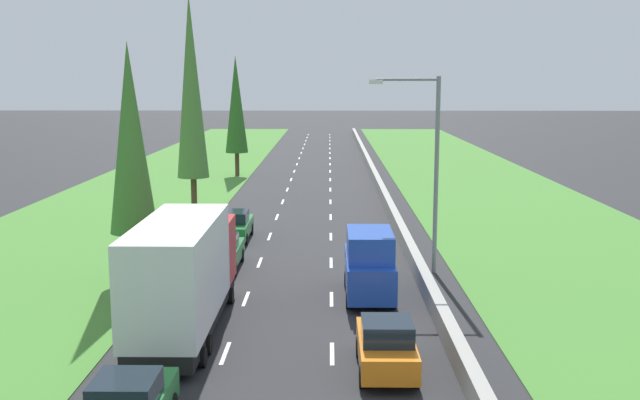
{
  "coord_description": "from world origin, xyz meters",
  "views": [
    {
      "loc": [
        1.64,
        -1.72,
        8.85
      ],
      "look_at": [
        0.99,
        50.44,
        0.23
      ],
      "focal_mm": 41.04,
      "sensor_mm": 36.0,
      "label": 1
    }
  ],
  "objects_px": {
    "white_box_truck_left_lane": "(184,273)",
    "green_sedan_left_lane": "(221,252)",
    "poplar_tree_third": "(191,87)",
    "poplar_tree_fourth": "(236,105)",
    "orange_hatchback_right_lane": "(386,346)",
    "poplar_tree_second": "(131,139)",
    "green_sedan_left_lane_fifth": "(234,225)",
    "blue_van_right_lane": "(369,264)",
    "street_light_mast": "(429,160)"
  },
  "relations": [
    {
      "from": "white_box_truck_left_lane",
      "to": "green_sedan_left_lane",
      "type": "bearing_deg",
      "value": 90.35
    },
    {
      "from": "poplar_tree_third",
      "to": "poplar_tree_fourth",
      "type": "relative_size",
      "value": 1.32
    },
    {
      "from": "orange_hatchback_right_lane",
      "to": "poplar_tree_fourth",
      "type": "relative_size",
      "value": 0.35
    },
    {
      "from": "green_sedan_left_lane",
      "to": "poplar_tree_second",
      "type": "xyz_separation_m",
      "value": [
        -3.48,
        -2.02,
        5.48
      ]
    },
    {
      "from": "white_box_truck_left_lane",
      "to": "green_sedan_left_lane_fifth",
      "type": "distance_m",
      "value": 15.3
    },
    {
      "from": "blue_van_right_lane",
      "to": "poplar_tree_third",
      "type": "height_order",
      "value": "poplar_tree_third"
    },
    {
      "from": "white_box_truck_left_lane",
      "to": "green_sedan_left_lane",
      "type": "height_order",
      "value": "white_box_truck_left_lane"
    },
    {
      "from": "white_box_truck_left_lane",
      "to": "poplar_tree_fourth",
      "type": "distance_m",
      "value": 42.9
    },
    {
      "from": "poplar_tree_fourth",
      "to": "street_light_mast",
      "type": "height_order",
      "value": "poplar_tree_fourth"
    },
    {
      "from": "orange_hatchback_right_lane",
      "to": "street_light_mast",
      "type": "relative_size",
      "value": 0.43
    },
    {
      "from": "green_sedan_left_lane",
      "to": "green_sedan_left_lane_fifth",
      "type": "height_order",
      "value": "same"
    },
    {
      "from": "street_light_mast",
      "to": "white_box_truck_left_lane",
      "type": "bearing_deg",
      "value": -139.03
    },
    {
      "from": "blue_van_right_lane",
      "to": "green_sedan_left_lane_fifth",
      "type": "relative_size",
      "value": 1.09
    },
    {
      "from": "blue_van_right_lane",
      "to": "poplar_tree_second",
      "type": "relative_size",
      "value": 0.47
    },
    {
      "from": "blue_van_right_lane",
      "to": "green_sedan_left_lane_fifth",
      "type": "height_order",
      "value": "blue_van_right_lane"
    },
    {
      "from": "poplar_tree_fourth",
      "to": "poplar_tree_second",
      "type": "bearing_deg",
      "value": -90.12
    },
    {
      "from": "white_box_truck_left_lane",
      "to": "street_light_mast",
      "type": "height_order",
      "value": "street_light_mast"
    },
    {
      "from": "orange_hatchback_right_lane",
      "to": "poplar_tree_second",
      "type": "distance_m",
      "value": 15.54
    },
    {
      "from": "white_box_truck_left_lane",
      "to": "poplar_tree_second",
      "type": "xyz_separation_m",
      "value": [
        -3.53,
        6.84,
        4.11
      ]
    },
    {
      "from": "white_box_truck_left_lane",
      "to": "green_sedan_left_lane",
      "type": "xyz_separation_m",
      "value": [
        -0.05,
        8.86,
        -1.37
      ]
    },
    {
      "from": "white_box_truck_left_lane",
      "to": "poplar_tree_third",
      "type": "bearing_deg",
      "value": 99.67
    },
    {
      "from": "green_sedan_left_lane_fifth",
      "to": "street_light_mast",
      "type": "relative_size",
      "value": 0.5
    },
    {
      "from": "green_sedan_left_lane_fifth",
      "to": "poplar_tree_second",
      "type": "height_order",
      "value": "poplar_tree_second"
    },
    {
      "from": "poplar_tree_third",
      "to": "green_sedan_left_lane_fifth",
      "type": "bearing_deg",
      "value": -67.86
    },
    {
      "from": "blue_van_right_lane",
      "to": "green_sedan_left_lane_fifth",
      "type": "xyz_separation_m",
      "value": [
        -6.96,
        10.89,
        -0.59
      ]
    },
    {
      "from": "poplar_tree_fourth",
      "to": "orange_hatchback_right_lane",
      "type": "bearing_deg",
      "value": -77.39
    },
    {
      "from": "green_sedan_left_lane_fifth",
      "to": "poplar_tree_third",
      "type": "height_order",
      "value": "poplar_tree_third"
    },
    {
      "from": "white_box_truck_left_lane",
      "to": "orange_hatchback_right_lane",
      "type": "bearing_deg",
      "value": -26.44
    },
    {
      "from": "white_box_truck_left_lane",
      "to": "green_sedan_left_lane_fifth",
      "type": "height_order",
      "value": "white_box_truck_left_lane"
    },
    {
      "from": "poplar_tree_second",
      "to": "poplar_tree_third",
      "type": "bearing_deg",
      "value": 92.36
    },
    {
      "from": "white_box_truck_left_lane",
      "to": "street_light_mast",
      "type": "bearing_deg",
      "value": 40.97
    },
    {
      "from": "green_sedan_left_lane",
      "to": "green_sedan_left_lane_fifth",
      "type": "distance_m",
      "value": 6.38
    },
    {
      "from": "blue_van_right_lane",
      "to": "green_sedan_left_lane",
      "type": "height_order",
      "value": "blue_van_right_lane"
    },
    {
      "from": "white_box_truck_left_lane",
      "to": "street_light_mast",
      "type": "relative_size",
      "value": 1.04
    },
    {
      "from": "poplar_tree_fourth",
      "to": "poplar_tree_third",
      "type": "bearing_deg",
      "value": -92.73
    },
    {
      "from": "blue_van_right_lane",
      "to": "street_light_mast",
      "type": "xyz_separation_m",
      "value": [
        2.88,
        3.98,
        3.83
      ]
    },
    {
      "from": "poplar_tree_second",
      "to": "white_box_truck_left_lane",
      "type": "bearing_deg",
      "value": -62.68
    },
    {
      "from": "poplar_tree_second",
      "to": "poplar_tree_third",
      "type": "relative_size",
      "value": 0.72
    },
    {
      "from": "orange_hatchback_right_lane",
      "to": "poplar_tree_fourth",
      "type": "bearing_deg",
      "value": 102.61
    },
    {
      "from": "orange_hatchback_right_lane",
      "to": "green_sedan_left_lane_fifth",
      "type": "xyz_separation_m",
      "value": [
        -7.06,
        18.62,
        -0.02
      ]
    },
    {
      "from": "poplar_tree_third",
      "to": "street_light_mast",
      "type": "distance_m",
      "value": 22.03
    },
    {
      "from": "orange_hatchback_right_lane",
      "to": "green_sedan_left_lane_fifth",
      "type": "height_order",
      "value": "orange_hatchback_right_lane"
    },
    {
      "from": "green_sedan_left_lane",
      "to": "street_light_mast",
      "type": "height_order",
      "value": "street_light_mast"
    },
    {
      "from": "orange_hatchback_right_lane",
      "to": "poplar_tree_third",
      "type": "height_order",
      "value": "poplar_tree_third"
    },
    {
      "from": "orange_hatchback_right_lane",
      "to": "street_light_mast",
      "type": "bearing_deg",
      "value": 76.68
    },
    {
      "from": "orange_hatchback_right_lane",
      "to": "blue_van_right_lane",
      "type": "relative_size",
      "value": 0.8
    },
    {
      "from": "green_sedan_left_lane",
      "to": "green_sedan_left_lane_fifth",
      "type": "bearing_deg",
      "value": 91.74
    },
    {
      "from": "street_light_mast",
      "to": "blue_van_right_lane",
      "type": "bearing_deg",
      "value": -125.88
    },
    {
      "from": "green_sedan_left_lane_fifth",
      "to": "poplar_tree_second",
      "type": "distance_m",
      "value": 10.55
    },
    {
      "from": "white_box_truck_left_lane",
      "to": "street_light_mast",
      "type": "distance_m",
      "value": 13.06
    }
  ]
}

